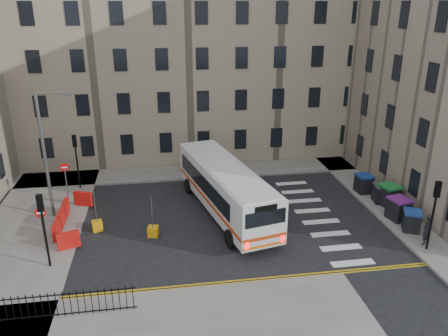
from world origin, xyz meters
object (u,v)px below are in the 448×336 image
object	(u,v)px
bus	(225,187)
bollard_chevron	(153,231)
streetlamp	(45,155)
wheelie_bin_a	(412,221)
wheelie_bin_c	(389,195)
pedestrian	(427,230)
wheelie_bin_e	(364,183)
wheelie_bin_d	(381,193)
bollard_yellow	(97,226)
wheelie_bin_b	(398,209)

from	to	relation	value
bus	bollard_chevron	xyz separation A→B (m)	(-4.76, -2.43, -1.56)
bus	streetlamp	bearing A→B (deg)	162.79
wheelie_bin_a	bollard_chevron	bearing A→B (deg)	-162.21
wheelie_bin_c	wheelie_bin_a	bearing A→B (deg)	-109.82
pedestrian	bollard_chevron	size ratio (longest dim) A/B	3.10
bus	wheelie_bin_e	world-z (taller)	bus
bus	wheelie_bin_c	size ratio (longest dim) A/B	7.86
wheelie_bin_a	pedestrian	world-z (taller)	pedestrian
wheelie_bin_d	bollard_yellow	xyz separation A→B (m)	(-19.02, -0.89, -0.49)
wheelie_bin_d	pedestrian	bearing A→B (deg)	-83.91
wheelie_bin_c	bollard_chevron	bearing A→B (deg)	172.16
streetlamp	bus	xyz separation A→B (m)	(11.14, -0.94, -2.47)
wheelie_bin_d	wheelie_bin_a	bearing A→B (deg)	-83.27
wheelie_bin_e	bollard_chevron	world-z (taller)	wheelie_bin_e
wheelie_bin_d	bollard_yellow	size ratio (longest dim) A/B	2.13
wheelie_bin_c	bollard_yellow	xyz separation A→B (m)	(-19.29, -0.31, -0.58)
wheelie_bin_a	bollard_yellow	distance (m)	19.16
wheelie_bin_a	bollard_yellow	bearing A→B (deg)	-164.57
wheelie_bin_c	wheelie_bin_e	bearing A→B (deg)	93.20
wheelie_bin_e	bollard_yellow	distance (m)	18.79
streetlamp	wheelie_bin_e	distance (m)	21.88
bus	wheelie_bin_c	distance (m)	11.22
wheelie_bin_e	bollard_yellow	world-z (taller)	wheelie_bin_e
streetlamp	bollard_chevron	size ratio (longest dim) A/B	13.57
wheelie_bin_a	wheelie_bin_e	xyz separation A→B (m)	(-0.30, 5.83, 0.03)
streetlamp	wheelie_bin_e	xyz separation A→B (m)	(21.59, 0.50, -3.52)
wheelie_bin_a	wheelie_bin_d	world-z (taller)	wheelie_bin_d
wheelie_bin_c	wheelie_bin_b	bearing A→B (deg)	-115.60
wheelie_bin_e	wheelie_bin_c	bearing A→B (deg)	-76.45
streetlamp	wheelie_bin_a	xyz separation A→B (m)	(21.89, -5.33, -3.55)
bus	wheelie_bin_e	distance (m)	10.60
wheelie_bin_c	wheelie_bin_d	world-z (taller)	wheelie_bin_c
streetlamp	pedestrian	xyz separation A→B (m)	(21.77, -7.00, -3.26)
streetlamp	bus	bearing A→B (deg)	-4.82
wheelie_bin_e	wheelie_bin_b	bearing A→B (deg)	-89.62
bollard_yellow	bollard_chevron	distance (m)	3.60
wheelie_bin_c	streetlamp	bearing A→B (deg)	161.93
streetlamp	bollard_yellow	distance (m)	5.47
wheelie_bin_c	bollard_yellow	size ratio (longest dim) A/B	2.58
streetlamp	bollard_chevron	bearing A→B (deg)	-27.84
bollard_chevron	bollard_yellow	bearing A→B (deg)	160.16
wheelie_bin_a	wheelie_bin_e	world-z (taller)	wheelie_bin_e
bollard_yellow	bollard_chevron	xyz separation A→B (m)	(3.39, -1.22, 0.00)
wheelie_bin_a	wheelie_bin_c	bearing A→B (deg)	108.51
wheelie_bin_b	pedestrian	world-z (taller)	pedestrian
streetlamp	wheelie_bin_c	bearing A→B (deg)	-4.71
wheelie_bin_c	bus	bearing A→B (deg)	162.04
bus	pedestrian	distance (m)	12.26
streetlamp	bus	size ratio (longest dim) A/B	0.67
wheelie_bin_c	pedestrian	world-z (taller)	pedestrian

